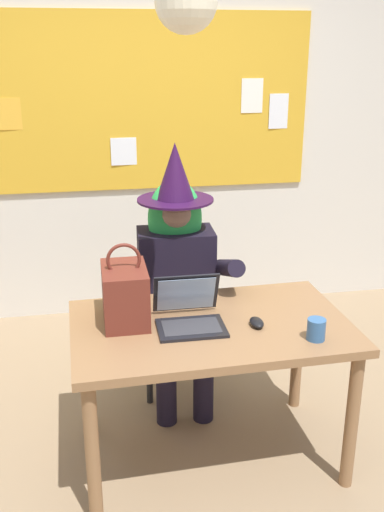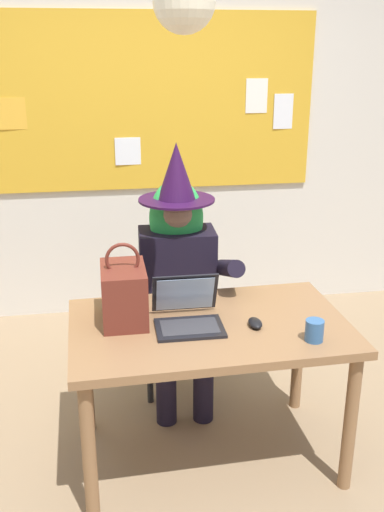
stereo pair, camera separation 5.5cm
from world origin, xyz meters
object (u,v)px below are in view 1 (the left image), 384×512
object	(u,v)px
person_costumed	(177,264)
handbag	(125,294)
coffee_mug	(316,329)
desk_main	(211,342)
laptop	(189,314)
chair_at_desk	(176,303)
computer_mouse	(257,322)

from	to	relation	value
person_costumed	handbag	world-z (taller)	person_costumed
handbag	person_costumed	bearing A→B (deg)	58.69
handbag	coffee_mug	xyz separation A→B (m)	(0.79, -0.33, -0.09)
person_costumed	handbag	xyz separation A→B (m)	(-0.32, -0.53, 0.07)
desk_main	laptop	distance (m)	0.17
chair_at_desk	computer_mouse	xyz separation A→B (m)	(0.24, -0.81, 0.25)
chair_at_desk	computer_mouse	distance (m)	0.88
handbag	computer_mouse	bearing A→B (deg)	-15.30
computer_mouse	coffee_mug	xyz separation A→B (m)	(0.21, -0.17, 0.03)
person_costumed	computer_mouse	bearing A→B (deg)	22.67
laptop	computer_mouse	xyz separation A→B (m)	(0.30, -0.07, -0.03)
chair_at_desk	person_costumed	bearing A→B (deg)	0.53
chair_at_desk	coffee_mug	xyz separation A→B (m)	(0.46, -0.98, 0.28)
person_costumed	computer_mouse	distance (m)	0.74
desk_main	laptop	bearing A→B (deg)	172.97
laptop	coffee_mug	world-z (taller)	laptop
desk_main	coffee_mug	world-z (taller)	coffee_mug
chair_at_desk	coffee_mug	distance (m)	1.12
laptop	person_costumed	bearing A→B (deg)	86.68
person_costumed	coffee_mug	bearing A→B (deg)	31.05
person_costumed	laptop	world-z (taller)	person_costumed
desk_main	laptop	world-z (taller)	laptop
handbag	coffee_mug	world-z (taller)	handbag
desk_main	chair_at_desk	xyz separation A→B (m)	(-0.05, 0.75, -0.14)
desk_main	person_costumed	bearing A→B (deg)	95.17
chair_at_desk	coffee_mug	size ratio (longest dim) A/B	9.43
computer_mouse	chair_at_desk	bearing A→B (deg)	105.95
laptop	computer_mouse	bearing A→B (deg)	-13.54
laptop	coffee_mug	distance (m)	0.57
chair_at_desk	handbag	size ratio (longest dim) A/B	2.37
chair_at_desk	laptop	distance (m)	0.79
computer_mouse	laptop	bearing A→B (deg)	165.00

